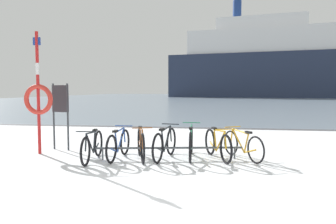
{
  "coord_description": "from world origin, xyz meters",
  "views": [
    {
      "loc": [
        1.5,
        -3.93,
        1.69
      ],
      "look_at": [
        -0.12,
        6.98,
        0.91
      ],
      "focal_mm": 33.97,
      "sensor_mm": 36.0,
      "label": 1
    }
  ],
  "objects_px": {
    "bicycle_6": "(242,145)",
    "info_sign": "(60,105)",
    "rescue_post": "(38,97)",
    "bicycle_1": "(119,145)",
    "bicycle_3": "(165,144)",
    "bicycle_5": "(218,144)",
    "bicycle_4": "(191,143)",
    "bicycle_0": "(92,146)",
    "ferry_ship": "(263,64)",
    "bicycle_2": "(141,144)"
  },
  "relations": [
    {
      "from": "bicycle_3",
      "to": "ferry_ship",
      "type": "height_order",
      "value": "ferry_ship"
    },
    {
      "from": "bicycle_0",
      "to": "bicycle_3",
      "type": "relative_size",
      "value": 1.01
    },
    {
      "from": "rescue_post",
      "to": "ferry_ship",
      "type": "distance_m",
      "value": 66.95
    },
    {
      "from": "bicycle_4",
      "to": "bicycle_6",
      "type": "xyz_separation_m",
      "value": [
        1.25,
        0.07,
        -0.04
      ]
    },
    {
      "from": "bicycle_0",
      "to": "bicycle_1",
      "type": "distance_m",
      "value": 0.63
    },
    {
      "from": "ferry_ship",
      "to": "bicycle_1",
      "type": "bearing_deg",
      "value": -101.06
    },
    {
      "from": "bicycle_5",
      "to": "rescue_post",
      "type": "xyz_separation_m",
      "value": [
        -4.64,
        -0.03,
        1.14
      ]
    },
    {
      "from": "bicycle_0",
      "to": "bicycle_2",
      "type": "bearing_deg",
      "value": 15.87
    },
    {
      "from": "bicycle_0",
      "to": "bicycle_5",
      "type": "bearing_deg",
      "value": 12.16
    },
    {
      "from": "info_sign",
      "to": "rescue_post",
      "type": "bearing_deg",
      "value": -115.22
    },
    {
      "from": "bicycle_0",
      "to": "ferry_ship",
      "type": "distance_m",
      "value": 67.28
    },
    {
      "from": "ferry_ship",
      "to": "bicycle_2",
      "type": "bearing_deg",
      "value": -100.58
    },
    {
      "from": "bicycle_3",
      "to": "info_sign",
      "type": "xyz_separation_m",
      "value": [
        -3.08,
        0.76,
        0.88
      ]
    },
    {
      "from": "ferry_ship",
      "to": "bicycle_3",
      "type": "bearing_deg",
      "value": -100.13
    },
    {
      "from": "bicycle_3",
      "to": "rescue_post",
      "type": "height_order",
      "value": "rescue_post"
    },
    {
      "from": "bicycle_2",
      "to": "info_sign",
      "type": "distance_m",
      "value": 2.82
    },
    {
      "from": "bicycle_1",
      "to": "bicycle_0",
      "type": "bearing_deg",
      "value": -150.03
    },
    {
      "from": "bicycle_0",
      "to": "bicycle_6",
      "type": "xyz_separation_m",
      "value": [
        3.54,
        0.73,
        -0.01
      ]
    },
    {
      "from": "bicycle_2",
      "to": "bicycle_1",
      "type": "bearing_deg",
      "value": 179.99
    },
    {
      "from": "bicycle_1",
      "to": "bicycle_5",
      "type": "bearing_deg",
      "value": 7.58
    },
    {
      "from": "bicycle_6",
      "to": "info_sign",
      "type": "height_order",
      "value": "info_sign"
    },
    {
      "from": "bicycle_0",
      "to": "info_sign",
      "type": "distance_m",
      "value": 2.07
    },
    {
      "from": "bicycle_4",
      "to": "bicycle_2",
      "type": "bearing_deg",
      "value": -163.42
    },
    {
      "from": "bicycle_3",
      "to": "bicycle_5",
      "type": "relative_size",
      "value": 1.03
    },
    {
      "from": "bicycle_4",
      "to": "bicycle_6",
      "type": "bearing_deg",
      "value": 3.09
    },
    {
      "from": "bicycle_2",
      "to": "bicycle_5",
      "type": "distance_m",
      "value": 1.86
    },
    {
      "from": "bicycle_4",
      "to": "bicycle_1",
      "type": "bearing_deg",
      "value": -168.58
    },
    {
      "from": "bicycle_5",
      "to": "bicycle_6",
      "type": "bearing_deg",
      "value": 9.57
    },
    {
      "from": "bicycle_2",
      "to": "rescue_post",
      "type": "height_order",
      "value": "rescue_post"
    },
    {
      "from": "bicycle_3",
      "to": "bicycle_4",
      "type": "xyz_separation_m",
      "value": [
        0.62,
        0.21,
        0.01
      ]
    },
    {
      "from": "bicycle_2",
      "to": "bicycle_3",
      "type": "distance_m",
      "value": 0.58
    },
    {
      "from": "bicycle_3",
      "to": "bicycle_5",
      "type": "xyz_separation_m",
      "value": [
        1.27,
        0.17,
        -0.01
      ]
    },
    {
      "from": "bicycle_2",
      "to": "bicycle_5",
      "type": "bearing_deg",
      "value": 9.87
    },
    {
      "from": "bicycle_6",
      "to": "ferry_ship",
      "type": "bearing_deg",
      "value": 81.44
    },
    {
      "from": "bicycle_2",
      "to": "bicycle_3",
      "type": "bearing_deg",
      "value": 14.64
    },
    {
      "from": "rescue_post",
      "to": "bicycle_1",
      "type": "bearing_deg",
      "value": -7.31
    },
    {
      "from": "bicycle_0",
      "to": "bicycle_6",
      "type": "bearing_deg",
      "value": 11.72
    },
    {
      "from": "bicycle_3",
      "to": "bicycle_1",
      "type": "bearing_deg",
      "value": -172.54
    },
    {
      "from": "bicycle_0",
      "to": "info_sign",
      "type": "height_order",
      "value": "info_sign"
    },
    {
      "from": "bicycle_5",
      "to": "ferry_ship",
      "type": "relative_size",
      "value": 0.04
    },
    {
      "from": "bicycle_1",
      "to": "bicycle_5",
      "type": "height_order",
      "value": "bicycle_5"
    },
    {
      "from": "rescue_post",
      "to": "bicycle_4",
      "type": "bearing_deg",
      "value": 0.92
    },
    {
      "from": "info_sign",
      "to": "ferry_ship",
      "type": "bearing_deg",
      "value": 77.12
    },
    {
      "from": "bicycle_6",
      "to": "bicycle_4",
      "type": "bearing_deg",
      "value": -176.91
    },
    {
      "from": "bicycle_5",
      "to": "bicycle_6",
      "type": "xyz_separation_m",
      "value": [
        0.6,
        0.1,
        -0.02
      ]
    },
    {
      "from": "bicycle_3",
      "to": "bicycle_4",
      "type": "relative_size",
      "value": 0.94
    },
    {
      "from": "bicycle_2",
      "to": "bicycle_6",
      "type": "height_order",
      "value": "bicycle_2"
    },
    {
      "from": "bicycle_4",
      "to": "bicycle_5",
      "type": "height_order",
      "value": "bicycle_4"
    },
    {
      "from": "bicycle_4",
      "to": "bicycle_6",
      "type": "height_order",
      "value": "bicycle_4"
    },
    {
      "from": "bicycle_1",
      "to": "bicycle_2",
      "type": "height_order",
      "value": "bicycle_2"
    }
  ]
}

